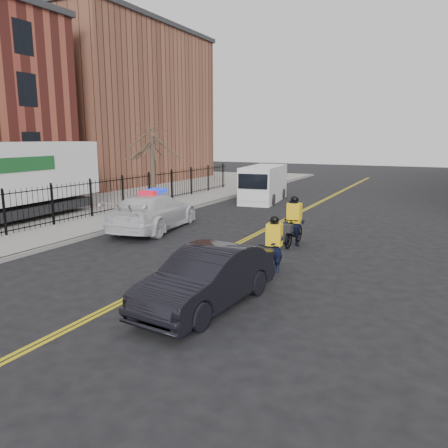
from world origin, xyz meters
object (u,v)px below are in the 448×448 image
police_cruiser (154,212)px  cyclist_far (294,226)px  dark_sedan (207,278)px  cargo_van (263,184)px  cyclist_near (274,252)px

police_cruiser → cyclist_far: 6.65m
dark_sedan → cargo_van: (-5.58, 17.73, 0.40)m
cyclist_far → cargo_van: bearing=118.7°
police_cruiser → cargo_van: bearing=-105.2°
cargo_van → cyclist_near: cargo_van is taller
police_cruiser → cyclist_near: (7.12, -3.57, -0.22)m
cyclist_near → cargo_van: bearing=109.5°
cargo_van → dark_sedan: bearing=-80.3°
cyclist_far → dark_sedan: bearing=-88.4°
dark_sedan → cyclist_far: cyclist_far is taller
police_cruiser → cyclist_far: size_ratio=3.07×
dark_sedan → cyclist_far: size_ratio=2.27×
dark_sedan → cyclist_near: 3.50m
police_cruiser → dark_sedan: size_ratio=1.35×
dark_sedan → cyclist_near: (0.45, 3.47, -0.12)m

